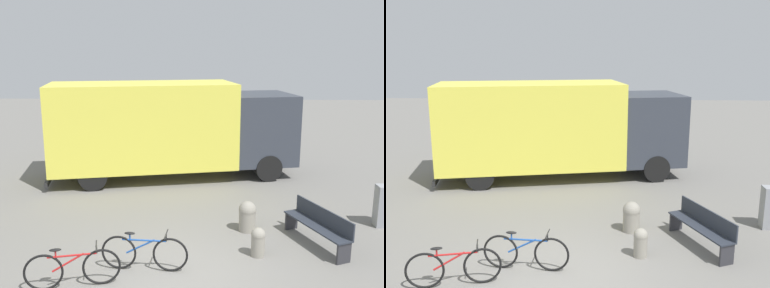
% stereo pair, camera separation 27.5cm
% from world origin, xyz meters
% --- Properties ---
extents(ground_plane, '(60.00, 60.00, 0.00)m').
position_xyz_m(ground_plane, '(0.00, 0.00, 0.00)').
color(ground_plane, slate).
extents(delivery_truck, '(8.58, 4.02, 3.25)m').
position_xyz_m(delivery_truck, '(-0.66, 6.78, 1.78)').
color(delivery_truck, '#EAE04C').
rests_on(delivery_truck, ground).
extents(park_bench, '(1.16, 1.96, 0.86)m').
position_xyz_m(park_bench, '(3.15, 1.60, 0.49)').
color(park_bench, '#282D38').
rests_on(park_bench, ground).
extents(bicycle_near, '(1.72, 0.56, 0.81)m').
position_xyz_m(bicycle_near, '(-1.86, -0.37, 0.38)').
color(bicycle_near, black).
rests_on(bicycle_near, ground).
extents(bicycle_middle, '(1.76, 0.44, 0.81)m').
position_xyz_m(bicycle_middle, '(-0.63, 0.31, 0.38)').
color(bicycle_middle, black).
rests_on(bicycle_middle, ground).
extents(bollard_near_bench, '(0.31, 0.31, 0.64)m').
position_xyz_m(bollard_near_bench, '(1.72, 1.00, 0.34)').
color(bollard_near_bench, gray).
rests_on(bollard_near_bench, ground).
extents(bollard_far_bench, '(0.42, 0.42, 0.75)m').
position_xyz_m(bollard_far_bench, '(1.61, 2.30, 0.40)').
color(bollard_far_bench, gray).
rests_on(bollard_far_bench, ground).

